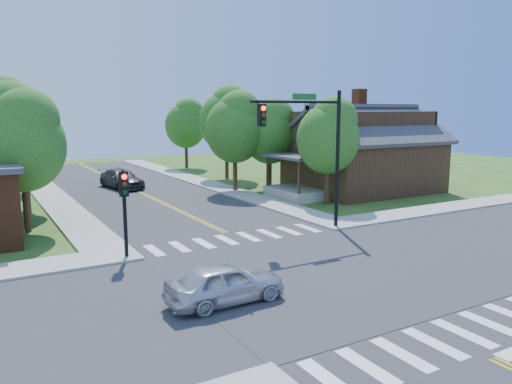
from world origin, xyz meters
TOP-DOWN VIEW (x-y plane):
  - ground at (0.00, 0.00)m, footprint 100.00×100.00m
  - road_ns at (0.00, 0.00)m, footprint 10.00×90.00m
  - road_ew at (0.00, 0.00)m, footprint 90.00×10.00m
  - intersection_patch at (0.00, 0.00)m, footprint 10.20×10.20m
  - sidewalk_ne at (15.82, 15.82)m, footprint 40.00×40.00m
  - crosswalk_north at (0.00, 6.20)m, footprint 8.85×2.00m
  - crosswalk_south at (0.00, -6.20)m, footprint 8.85×2.00m
  - centerline at (0.00, 0.00)m, footprint 0.30×90.00m
  - signal_mast_ne at (3.91, 5.59)m, footprint 5.30×0.42m
  - signal_pole_nw at (-5.60, 5.58)m, footprint 0.34×0.42m
  - house_ne at (15.11, 14.23)m, footprint 13.05×8.80m
  - tree_e_a at (9.47, 11.18)m, footprint 4.17×3.96m
  - tree_e_b at (9.38, 18.26)m, footprint 4.18×3.97m
  - tree_e_c at (9.35, 25.62)m, footprint 4.94×4.69m
  - tree_e_d at (9.35, 35.23)m, footprint 4.38×4.16m
  - tree_w_a at (-8.58, 12.89)m, footprint 4.31×4.09m
  - tree_w_b at (-8.77, 19.84)m, footprint 4.70×4.47m
  - tree_w_c at (-8.54, 27.57)m, footprint 5.12×4.87m
  - tree_house at (6.66, 18.88)m, footprint 4.52×4.29m
  - tree_bldg at (-8.05, 17.85)m, footprint 3.55×3.37m
  - car_silver at (-4.18, -0.82)m, footprint 1.73×4.00m
  - car_dgrey at (-0.64, 24.60)m, footprint 3.71×5.73m

SIDE VIEW (x-z plane):
  - ground at x=0.00m, z-range 0.00..0.00m
  - intersection_patch at x=0.00m, z-range -0.03..0.03m
  - road_ns at x=0.00m, z-range 0.00..0.04m
  - road_ew at x=0.00m, z-range 0.01..0.04m
  - crosswalk_north at x=0.00m, z-range 0.04..0.05m
  - crosswalk_south at x=0.00m, z-range 0.04..0.05m
  - centerline at x=0.00m, z-range 0.04..0.05m
  - sidewalk_ne at x=15.82m, z-range 0.00..0.14m
  - car_silver at x=-4.18m, z-range 0.00..1.34m
  - car_dgrey at x=-0.64m, z-range 0.00..1.47m
  - signal_pole_nw at x=-5.60m, z-range 0.76..4.56m
  - house_ne at x=15.11m, z-range -0.23..6.88m
  - tree_bldg at x=-8.05m, z-range 0.93..6.96m
  - tree_e_a at x=9.47m, z-range 1.10..8.19m
  - tree_e_b at x=9.38m, z-range 1.10..8.21m
  - tree_w_a at x=-8.58m, z-range 1.13..8.45m
  - signal_mast_ne at x=3.91m, z-range 1.25..8.45m
  - tree_e_d at x=9.35m, z-range 1.15..8.59m
  - tree_house at x=6.66m, z-range 1.19..8.88m
  - tree_w_b at x=-8.77m, z-range 1.24..9.24m
  - tree_e_c at x=9.35m, z-range 1.30..9.70m
  - tree_w_c at x=-8.54m, z-range 1.35..10.06m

